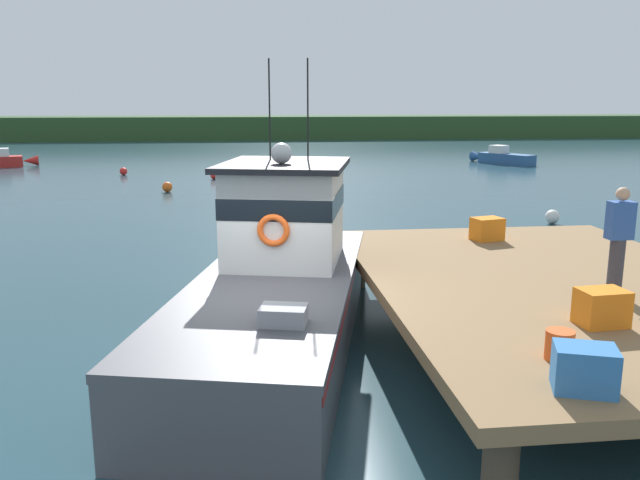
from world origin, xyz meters
The scene contains 14 objects.
ground_plane centered at (0.00, 0.00, 0.00)m, with size 200.00×200.00×0.00m, color #23424C.
dock centered at (4.80, 0.00, 1.07)m, with size 6.00×9.00×1.20m.
main_fishing_boat centered at (0.33, 1.22, 1.01)m, with size 4.30×9.96×4.80m.
crate_single_far centered at (4.33, -2.05, 1.44)m, with size 0.60×0.44×0.48m, color orange.
crate_stack_near_edge centered at (3.12, -3.87, 1.43)m, with size 0.60×0.44×0.46m, color #3370B2.
crate_single_by_cleat centered at (4.78, 3.19, 1.44)m, with size 0.60×0.44×0.47m, color orange.
bait_bucket centered at (3.25, -3.08, 1.37)m, with size 0.32×0.32×0.34m, color #E04C19.
deckhand_by_the_boat centered at (5.24, -0.81, 2.06)m, with size 0.36×0.22×1.63m.
moored_boat_outer_mooring centered at (16.52, 31.32, 0.41)m, with size 3.19×4.47×1.19m.
mooring_buoy_spare_mooring centered at (-3.75, 20.14, 0.23)m, with size 0.46×0.46×0.46m, color #EA5B19.
mooring_buoy_channel_marker centered at (-6.95, 27.38, 0.21)m, with size 0.41×0.41×0.41m, color red.
mooring_buoy_outer centered at (10.01, 10.81, 0.24)m, with size 0.47×0.47×0.47m, color silver.
mooring_buoy_inshore centered at (-1.85, 24.80, 0.21)m, with size 0.42×0.42×0.42m, color red.
far_shoreline centered at (0.00, 62.00, 1.20)m, with size 120.00×8.00×2.40m, color #284723.
Camera 1 is at (-0.21, -9.59, 4.06)m, focal length 36.38 mm.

